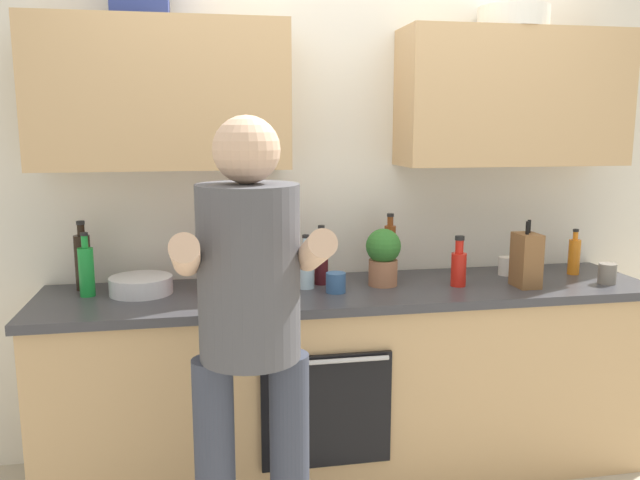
# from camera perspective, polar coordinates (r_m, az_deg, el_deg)

# --- Properties ---
(ground_plane) EXTENTS (12.00, 12.00, 0.00)m
(ground_plane) POSITION_cam_1_polar(r_m,az_deg,el_deg) (3.31, 2.81, -19.56)
(ground_plane) COLOR #B2A893
(back_wall_unit) EXTENTS (4.00, 0.39, 2.50)m
(back_wall_unit) POSITION_cam_1_polar(r_m,az_deg,el_deg) (3.15, 1.85, 7.46)
(back_wall_unit) COLOR silver
(back_wall_unit) RESTS_ON ground
(counter) EXTENTS (2.84, 0.67, 0.90)m
(counter) POSITION_cam_1_polar(r_m,az_deg,el_deg) (3.12, 2.87, -12.33)
(counter) COLOR tan
(counter) RESTS_ON ground
(person_standing) EXTENTS (0.49, 0.45, 1.68)m
(person_standing) POSITION_cam_1_polar(r_m,az_deg,el_deg) (2.17, -6.25, -7.33)
(person_standing) COLOR #383D4C
(person_standing) RESTS_ON ground
(bottle_juice) EXTENTS (0.06, 0.06, 0.23)m
(bottle_juice) POSITION_cam_1_polar(r_m,az_deg,el_deg) (3.48, 21.71, -1.31)
(bottle_juice) COLOR orange
(bottle_juice) RESTS_ON counter
(bottle_hotsauce) EXTENTS (0.07, 0.07, 0.24)m
(bottle_hotsauce) POSITION_cam_1_polar(r_m,az_deg,el_deg) (3.06, 12.26, -2.29)
(bottle_hotsauce) COLOR red
(bottle_hotsauce) RESTS_ON counter
(bottle_soda) EXTENTS (0.07, 0.07, 0.29)m
(bottle_soda) POSITION_cam_1_polar(r_m,az_deg,el_deg) (2.99, -20.10, -2.54)
(bottle_soda) COLOR #198C33
(bottle_soda) RESTS_ON counter
(bottle_vinegar) EXTENTS (0.06, 0.06, 0.32)m
(bottle_vinegar) POSITION_cam_1_polar(r_m,az_deg,el_deg) (3.19, 6.24, -0.83)
(bottle_vinegar) COLOR brown
(bottle_vinegar) RESTS_ON counter
(bottle_soy) EXTENTS (0.07, 0.07, 0.32)m
(bottle_soy) POSITION_cam_1_polar(r_m,az_deg,el_deg) (3.11, -20.38, -1.75)
(bottle_soy) COLOR black
(bottle_soy) RESTS_ON counter
(bottle_water) EXTENTS (0.08, 0.08, 0.25)m
(bottle_water) POSITION_cam_1_polar(r_m,az_deg,el_deg) (2.95, -1.27, -2.35)
(bottle_water) COLOR silver
(bottle_water) RESTS_ON counter
(bottle_wine) EXTENTS (0.07, 0.07, 0.28)m
(bottle_wine) POSITION_cam_1_polar(r_m,az_deg,el_deg) (3.02, 0.11, -1.73)
(bottle_wine) COLOR #471419
(bottle_wine) RESTS_ON counter
(cup_stoneware) EXTENTS (0.08, 0.08, 0.10)m
(cup_stoneware) POSITION_cam_1_polar(r_m,az_deg,el_deg) (3.34, 24.23, -2.76)
(cup_stoneware) COLOR slate
(cup_stoneware) RESTS_ON counter
(cup_coffee) EXTENTS (0.07, 0.07, 0.09)m
(cup_coffee) POSITION_cam_1_polar(r_m,az_deg,el_deg) (3.35, 16.23, -2.24)
(cup_coffee) COLOR white
(cup_coffee) RESTS_ON counter
(cup_tea) EXTENTS (0.09, 0.09, 0.09)m
(cup_tea) POSITION_cam_1_polar(r_m,az_deg,el_deg) (2.89, 1.42, -3.82)
(cup_tea) COLOR #33598C
(cup_tea) RESTS_ON counter
(mixing_bowl) EXTENTS (0.28, 0.28, 0.08)m
(mixing_bowl) POSITION_cam_1_polar(r_m,az_deg,el_deg) (2.98, -15.67, -3.89)
(mixing_bowl) COLOR silver
(mixing_bowl) RESTS_ON counter
(knife_block) EXTENTS (0.10, 0.14, 0.31)m
(knife_block) POSITION_cam_1_polar(r_m,az_deg,el_deg) (3.12, 17.92, -1.70)
(knife_block) COLOR brown
(knife_block) RESTS_ON counter
(potted_herb) EXTENTS (0.16, 0.16, 0.27)m
(potted_herb) POSITION_cam_1_polar(r_m,az_deg,el_deg) (3.01, 5.66, -1.35)
(potted_herb) COLOR #9E6647
(potted_herb) RESTS_ON counter
(grocery_bag_crisps) EXTENTS (0.22, 0.17, 0.21)m
(grocery_bag_crisps) POSITION_cam_1_polar(r_m,az_deg,el_deg) (2.93, -8.05, -2.55)
(grocery_bag_crisps) COLOR red
(grocery_bag_crisps) RESTS_ON counter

